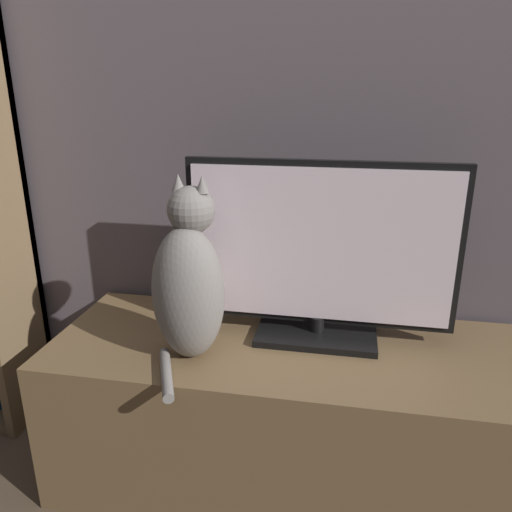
% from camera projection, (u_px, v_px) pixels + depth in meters
% --- Properties ---
extents(wall_back, '(4.80, 0.05, 2.60)m').
position_uv_depth(wall_back, '(305.00, 45.00, 1.47)').
color(wall_back, '#564C51').
rests_on(wall_back, ground_plane).
extents(tv_stand, '(1.38, 0.53, 0.47)m').
position_uv_depth(tv_stand, '(285.00, 413.00, 1.53)').
color(tv_stand, brown).
rests_on(tv_stand, ground_plane).
extents(tv, '(0.77, 0.21, 0.53)m').
position_uv_depth(tv, '(320.00, 255.00, 1.42)').
color(tv, black).
rests_on(tv, tv_stand).
extents(cat, '(0.23, 0.34, 0.50)m').
position_uv_depth(cat, '(189.00, 284.00, 1.33)').
color(cat, gray).
rests_on(cat, tv_stand).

